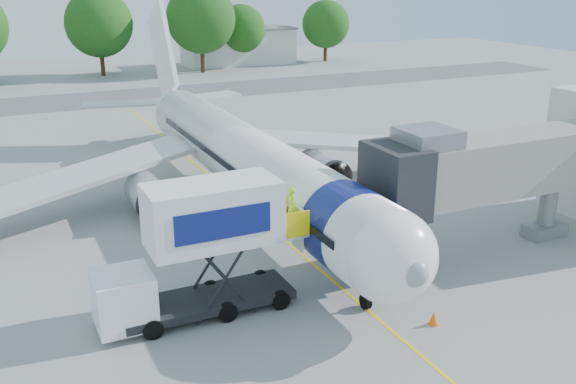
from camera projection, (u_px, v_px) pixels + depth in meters
name	position (u px, v px, depth m)	size (l,w,h in m)	color
ground	(272.00, 229.00, 34.62)	(160.00, 160.00, 0.00)	#989896
guidance_line	(272.00, 229.00, 34.62)	(0.15, 70.00, 0.01)	yellow
taxiway_strip	(117.00, 98.00, 70.52)	(120.00, 10.00, 0.01)	#59595B
aircraft	(243.00, 158.00, 37.18)	(34.17, 37.73, 11.35)	white
jet_bridge	(485.00, 168.00, 30.44)	(13.90, 3.20, 6.60)	gray
catering_hiloader	(198.00, 251.00, 25.20)	(8.50, 2.44, 5.50)	black
safety_cone_a	(434.00, 318.00, 25.16)	(0.38, 0.38, 0.61)	#FA5F0D
outbuilding_right	(238.00, 46.00, 95.63)	(16.40, 7.40, 5.30)	silver
tree_d	(99.00, 24.00, 83.30)	(8.73, 8.73, 11.13)	#382314
tree_e	(201.00, 18.00, 85.91)	(9.30, 9.30, 11.86)	#382314
tree_f	(241.00, 29.00, 92.48)	(6.90, 6.90, 8.80)	#382314
tree_g	(326.00, 24.00, 97.58)	(7.19, 7.19, 9.16)	#382314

